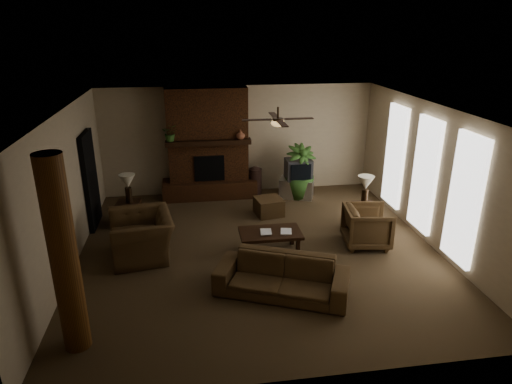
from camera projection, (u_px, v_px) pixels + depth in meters
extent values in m
plane|color=#4C3B26|center=(259.00, 250.00, 8.97)|extent=(7.00, 7.00, 0.00)
plane|color=silver|center=(259.00, 110.00, 7.98)|extent=(7.00, 7.00, 0.00)
plane|color=tan|center=(238.00, 140.00, 11.71)|extent=(7.00, 0.00, 7.00)
plane|color=tan|center=(306.00, 284.00, 5.23)|extent=(7.00, 0.00, 7.00)
plane|color=tan|center=(65.00, 194.00, 7.99)|extent=(0.00, 7.00, 7.00)
plane|color=tan|center=(432.00, 176.00, 8.96)|extent=(0.00, 7.00, 7.00)
cube|color=#502A15|center=(208.00, 143.00, 11.37)|extent=(2.00, 0.50, 2.80)
cube|color=#502A15|center=(210.00, 188.00, 11.69)|extent=(2.40, 0.70, 0.45)
cube|color=black|center=(209.00, 168.00, 11.33)|extent=(0.75, 0.04, 0.65)
cube|color=black|center=(208.00, 142.00, 11.08)|extent=(2.10, 0.28, 0.12)
cube|color=white|center=(395.00, 156.00, 10.45)|extent=(0.08, 0.85, 2.35)
cube|color=white|center=(425.00, 175.00, 9.16)|extent=(0.08, 0.85, 2.35)
cube|color=white|center=(464.00, 200.00, 7.86)|extent=(0.08, 0.85, 2.35)
cylinder|color=brown|center=(64.00, 257.00, 5.84)|extent=(0.36, 0.36, 2.80)
cube|color=black|center=(90.00, 180.00, 9.78)|extent=(0.10, 1.00, 2.10)
cylinder|color=#312316|center=(278.00, 113.00, 8.36)|extent=(0.04, 0.04, 0.24)
cylinder|color=#312316|center=(278.00, 120.00, 8.40)|extent=(0.20, 0.20, 0.06)
ellipsoid|color=#F2BF72|center=(278.00, 123.00, 8.42)|extent=(0.26, 0.26, 0.14)
cube|color=black|center=(299.00, 119.00, 8.45)|extent=(0.55, 0.12, 0.01)
cube|color=black|center=(257.00, 120.00, 8.34)|extent=(0.55, 0.12, 0.01)
cube|color=black|center=(274.00, 115.00, 8.77)|extent=(0.12, 0.55, 0.01)
cube|color=black|center=(282.00, 124.00, 8.03)|extent=(0.12, 0.55, 0.01)
imported|color=#4D3921|center=(282.00, 271.00, 7.40)|extent=(2.26, 1.45, 0.85)
imported|color=#4D3921|center=(141.00, 229.00, 8.58)|extent=(1.05, 1.42, 1.13)
imported|color=#4D3921|center=(367.00, 225.00, 9.05)|extent=(0.92, 0.97, 0.90)
cube|color=black|center=(270.00, 233.00, 8.80)|extent=(1.20, 0.70, 0.06)
cube|color=black|center=(247.00, 251.00, 8.57)|extent=(0.07, 0.07, 0.37)
cube|color=black|center=(298.00, 247.00, 8.71)|extent=(0.07, 0.07, 0.37)
cube|color=black|center=(244.00, 239.00, 9.03)|extent=(0.07, 0.07, 0.37)
cube|color=black|center=(292.00, 236.00, 9.17)|extent=(0.07, 0.07, 0.37)
cube|color=#4D3921|center=(269.00, 206.00, 10.60)|extent=(0.69, 0.69, 0.40)
cube|color=silver|center=(296.00, 188.00, 11.65)|extent=(0.97, 0.77, 0.50)
cube|color=#343436|center=(298.00, 169.00, 11.48)|extent=(0.65, 0.51, 0.52)
cube|color=black|center=(301.00, 172.00, 11.23)|extent=(0.52, 0.03, 0.40)
cylinder|color=#34211D|center=(255.00, 182.00, 11.81)|extent=(0.34, 0.34, 0.70)
sphere|color=#34211D|center=(255.00, 173.00, 11.73)|extent=(0.34, 0.34, 0.34)
imported|color=#345B24|center=(299.00, 183.00, 11.60)|extent=(1.08, 1.53, 0.78)
cube|color=black|center=(129.00, 214.00, 10.01)|extent=(0.55, 0.55, 0.55)
cylinder|color=#312316|center=(129.00, 195.00, 9.84)|extent=(0.16, 0.16, 0.35)
cone|color=beige|center=(127.00, 181.00, 9.72)|extent=(0.41, 0.41, 0.30)
cube|color=black|center=(364.00, 216.00, 9.89)|extent=(0.51, 0.51, 0.55)
cylinder|color=#312316|center=(365.00, 197.00, 9.74)|extent=(0.17, 0.17, 0.35)
cone|color=beige|center=(366.00, 183.00, 9.62)|extent=(0.43, 0.43, 0.30)
imported|color=#345B24|center=(171.00, 135.00, 10.88)|extent=(0.41, 0.45, 0.33)
imported|color=brown|center=(240.00, 135.00, 11.11)|extent=(0.28, 0.29, 0.22)
imported|color=#999999|center=(260.00, 226.00, 8.69)|extent=(0.22, 0.05, 0.29)
imported|color=#999999|center=(281.00, 225.00, 8.72)|extent=(0.21, 0.06, 0.29)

